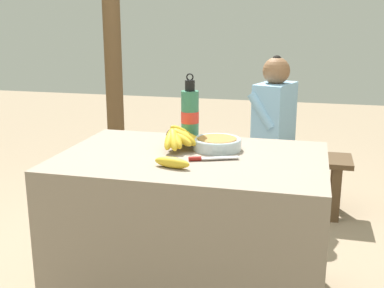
# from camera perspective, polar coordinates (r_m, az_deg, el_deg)

# --- Properties ---
(market_counter) EXTENTS (1.20, 0.79, 0.74)m
(market_counter) POSITION_cam_1_polar(r_m,az_deg,el_deg) (2.31, -0.03, -10.22)
(market_counter) COLOR gray
(market_counter) RESTS_ON ground_plane
(banana_bunch_ripe) EXTENTS (0.18, 0.26, 0.13)m
(banana_bunch_ripe) POSITION_cam_1_polar(r_m,az_deg,el_deg) (2.26, -1.55, 0.88)
(banana_bunch_ripe) COLOR #4C381E
(banana_bunch_ripe) RESTS_ON market_counter
(serving_bowl) EXTENTS (0.23, 0.23, 0.06)m
(serving_bowl) POSITION_cam_1_polar(r_m,az_deg,el_deg) (2.27, 3.01, 0.12)
(serving_bowl) COLOR silver
(serving_bowl) RESTS_ON market_counter
(water_bottle) EXTENTS (0.09, 0.09, 0.35)m
(water_bottle) POSITION_cam_1_polar(r_m,az_deg,el_deg) (2.38, -0.25, 3.41)
(water_bottle) COLOR #337556
(water_bottle) RESTS_ON market_counter
(loose_banana_front) EXTENTS (0.17, 0.08, 0.05)m
(loose_banana_front) POSITION_cam_1_polar(r_m,az_deg,el_deg) (2.00, -2.39, -2.20)
(loose_banana_front) COLOR gold
(loose_banana_front) RESTS_ON market_counter
(knife) EXTENTS (0.21, 0.11, 0.02)m
(knife) POSITION_cam_1_polar(r_m,az_deg,el_deg) (2.10, 1.72, -1.69)
(knife) COLOR #BCBCC1
(knife) RESTS_ON market_counter
(wooden_bench) EXTENTS (1.45, 0.32, 0.41)m
(wooden_bench) POSITION_cam_1_polar(r_m,az_deg,el_deg) (3.49, 6.48, -2.09)
(wooden_bench) COLOR #4C3823
(wooden_bench) RESTS_ON ground_plane
(seated_vendor) EXTENTS (0.46, 0.43, 1.10)m
(seated_vendor) POSITION_cam_1_polar(r_m,az_deg,el_deg) (3.38, 8.99, 2.35)
(seated_vendor) COLOR #232328
(seated_vendor) RESTS_ON ground_plane
(banana_bunch_green) EXTENTS (0.15, 0.24, 0.13)m
(banana_bunch_green) POSITION_cam_1_polar(r_m,az_deg,el_deg) (3.52, 0.49, 0.39)
(banana_bunch_green) COLOR #4C381E
(banana_bunch_green) RESTS_ON wooden_bench
(support_post_near) EXTENTS (0.14, 0.14, 2.53)m
(support_post_near) POSITION_cam_1_polar(r_m,az_deg,el_deg) (3.93, -9.48, 13.37)
(support_post_near) COLOR brown
(support_post_near) RESTS_ON ground_plane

